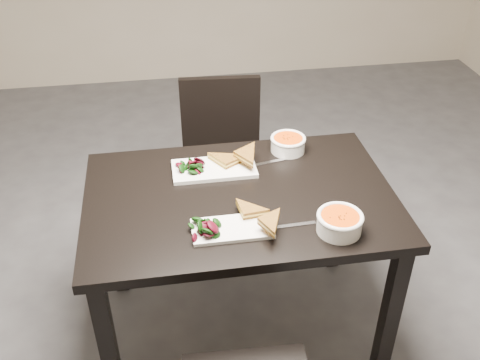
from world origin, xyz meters
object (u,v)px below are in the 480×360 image
at_px(table, 240,215).
at_px(chair_far, 222,150).
at_px(plate_far, 214,169).
at_px(plate_near, 232,229).
at_px(soup_bowl_near, 340,222).
at_px(soup_bowl_far, 288,143).

height_order(table, chair_far, chair_far).
bearing_deg(chair_far, plate_far, -95.92).
bearing_deg(plate_near, soup_bowl_near, -9.78).
relative_size(chair_far, plate_near, 2.97).
relative_size(table, plate_near, 4.19).
height_order(chair_far, soup_bowl_far, chair_far).
bearing_deg(chair_far, soup_bowl_near, -70.57).
bearing_deg(soup_bowl_far, chair_far, 115.32).
distance_m(table, plate_far, 0.23).
height_order(plate_far, soup_bowl_far, soup_bowl_far).
bearing_deg(table, soup_bowl_far, 48.54).
bearing_deg(soup_bowl_near, chair_far, 105.05).
bearing_deg(table, plate_far, 112.71).
xyz_separation_m(plate_near, plate_far, (-0.02, 0.39, 0.00)).
bearing_deg(plate_far, plate_near, -87.59).
bearing_deg(plate_near, chair_far, 84.74).
bearing_deg(soup_bowl_near, plate_near, 170.22).
distance_m(chair_far, soup_bowl_near, 1.13).
distance_m(plate_near, soup_bowl_far, 0.59).
bearing_deg(plate_near, table, 73.35).
bearing_deg(plate_far, soup_bowl_near, -49.65).
distance_m(plate_near, soup_bowl_near, 0.38).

